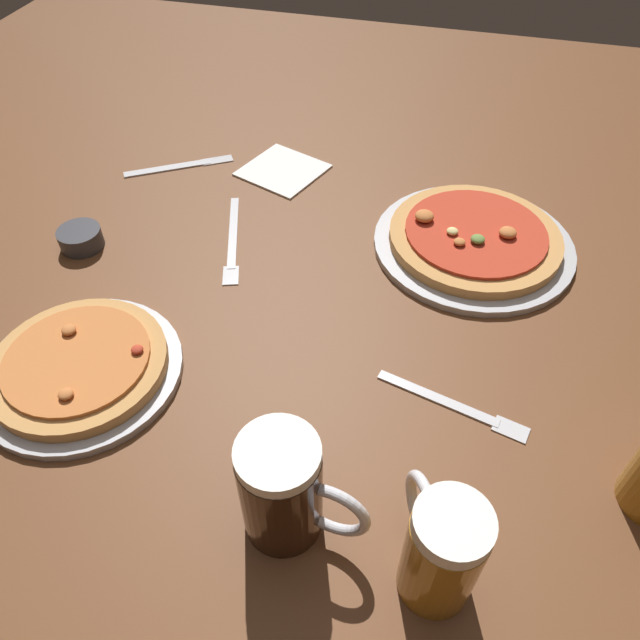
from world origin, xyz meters
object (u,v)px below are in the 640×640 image
fork_left (233,240)px  pizza_plate_near (80,367)px  fork_spare (455,405)px  knife_right (180,166)px  pizza_plate_far (474,240)px  beer_mug_pale (441,550)px  beer_mug_dark (284,490)px  ramekin_butter (81,238)px  napkin_folded (283,169)px

fork_left → pizza_plate_near: bearing=-106.4°
pizza_plate_near → fork_spare: 0.50m
fork_left → knife_right: (-0.18, 0.19, -0.00)m
pizza_plate_far → fork_spare: (0.01, -0.34, -0.01)m
pizza_plate_near → knife_right: size_ratio=1.42×
pizza_plate_near → beer_mug_pale: (0.50, -0.15, 0.06)m
beer_mug_dark → ramekin_butter: beer_mug_dark is taller
pizza_plate_near → fork_left: pizza_plate_near is taller
pizza_plate_near → ramekin_butter: (-0.14, 0.25, 0.00)m
fork_left → knife_right: same height
beer_mug_dark → fork_left: size_ratio=0.65×
beer_mug_dark → fork_left: beer_mug_dark is taller
beer_mug_pale → fork_spare: size_ratio=0.72×
ramekin_butter → knife_right: size_ratio=0.37×
fork_spare → knife_right: bearing=143.2°
beer_mug_pale → fork_spare: 0.24m
pizza_plate_near → napkin_folded: 0.57m
knife_right → fork_spare: bearing=-36.8°
pizza_plate_near → fork_left: 0.34m
knife_right → fork_left: bearing=-46.3°
napkin_folded → knife_right: napkin_folded is taller
pizza_plate_far → knife_right: bearing=169.9°
pizza_plate_far → fork_left: bearing=-167.3°
fork_spare → pizza_plate_far: bearing=91.1°
beer_mug_dark → fork_left: (-0.24, 0.45, -0.07)m
ramekin_butter → beer_mug_dark: bearing=-38.3°
beer_mug_dark → knife_right: 0.77m
ramekin_butter → napkin_folded: 0.40m
napkin_folded → fork_spare: size_ratio=0.70×
napkin_folded → knife_right: size_ratio=0.74×
beer_mug_dark → knife_right: size_ratio=0.77×
fork_spare → napkin_folded: bearing=129.0°
napkin_folded → fork_spare: napkin_folded is taller
beer_mug_pale → fork_left: 0.63m
beer_mug_dark → pizza_plate_near: bearing=158.7°
pizza_plate_near → knife_right: (-0.09, 0.52, -0.01)m
napkin_folded → fork_spare: (0.39, -0.48, -0.00)m
ramekin_butter → pizza_plate_near: bearing=-59.7°
beer_mug_pale → napkin_folded: bearing=118.6°
beer_mug_dark → pizza_plate_far: bearing=73.7°
beer_mug_dark → beer_mug_pale: beer_mug_dark is taller
pizza_plate_near → ramekin_butter: 0.29m
beer_mug_dark → fork_spare: 0.27m
pizza_plate_near → fork_spare: bearing=8.8°
pizza_plate_near → fork_left: bearing=73.6°
knife_right → fork_spare: 0.73m
beer_mug_pale → napkin_folded: beer_mug_pale is taller
ramekin_butter → napkin_folded: (0.26, 0.31, -0.01)m
beer_mug_dark → beer_mug_pale: 0.17m
beer_mug_pale → fork_spare: beer_mug_pale is taller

